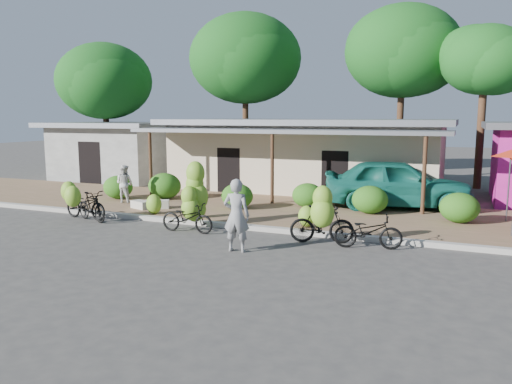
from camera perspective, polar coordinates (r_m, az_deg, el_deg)
ground at (r=14.13m, az=-7.02°, el=-5.69°), size 100.00×100.00×0.00m
sidewalk at (r=18.52m, az=0.64°, el=-2.01°), size 60.00×6.00×0.12m
curb at (r=15.83m, az=-3.45°, el=-3.80°), size 60.00×0.25×0.15m
shop_main at (r=23.87m, az=6.00°, el=4.36°), size 13.00×8.50×3.35m
shop_grey at (r=29.05m, az=-15.30°, el=4.65°), size 7.00×6.00×3.15m
tree_back_left at (r=32.40m, az=-17.09°, el=12.18°), size 5.78×5.71×7.87m
tree_far_center at (r=30.86m, az=-1.48°, el=15.15°), size 6.64×6.64×9.54m
tree_center_right at (r=28.92m, az=16.09°, el=15.34°), size 6.20×6.16×9.39m
tree_near_right at (r=26.63m, az=24.32°, el=13.75°), size 4.28×4.09×7.80m
hedge_0 at (r=21.28m, az=-15.49°, el=0.54°), size 1.23×1.11×0.96m
hedge_1 at (r=20.81m, az=-10.40°, el=0.69°), size 1.37×1.23×1.07m
hedge_2 at (r=18.34m, az=-2.15°, el=-0.47°), size 1.18×1.07×0.92m
hedge_3 at (r=18.64m, az=5.93°, el=-0.38°), size 1.17×1.05×0.91m
hedge_4 at (r=17.83m, az=12.89°, el=-0.86°), size 1.25×1.13×0.98m
hedge_5 at (r=17.15m, az=22.23°, el=-1.68°), size 1.24×1.11×0.96m
bike_far_left at (r=17.91m, az=-19.09°, el=-1.22°), size 1.96×1.34×1.38m
bike_left at (r=17.50m, az=-18.67°, el=-1.39°), size 1.67×1.33×1.27m
bike_center at (r=15.41m, az=-7.36°, el=-1.37°), size 1.72×1.16×2.12m
bike_right at (r=13.69m, az=7.55°, el=-3.08°), size 1.84×1.37×1.69m
bike_far_right at (r=13.58m, az=12.69°, el=-4.40°), size 1.87×0.98×0.94m
loose_banana_a at (r=17.68m, az=-11.59°, el=-1.36°), size 0.55×0.47×0.69m
loose_banana_b at (r=16.84m, az=-6.47°, el=-1.93°), size 0.46×0.39×0.58m
loose_banana_c at (r=15.40m, az=5.81°, el=-2.76°), size 0.53×0.45×0.66m
sack_near at (r=18.76m, az=-11.22°, el=-1.39°), size 0.94×0.76×0.30m
sack_far at (r=18.88m, az=-13.04°, el=-1.42°), size 0.83×0.60×0.28m
vendor at (r=12.87m, az=-2.24°, el=-2.69°), size 0.75×0.54×1.91m
bystander at (r=20.28m, az=-14.80°, el=0.93°), size 0.73×0.57×1.49m
teal_van at (r=19.17m, az=15.77°, el=0.96°), size 5.67×3.23×1.82m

